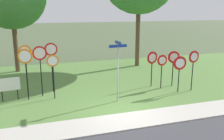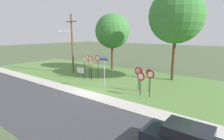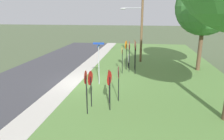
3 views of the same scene
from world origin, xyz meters
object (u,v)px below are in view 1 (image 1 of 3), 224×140
yield_sign_far_right (194,61)px  street_name_post (118,67)px  notice_board (9,85)px  stop_sign_far_left (40,60)px  yield_sign_far_left (180,66)px  yield_sign_near_left (174,60)px  stop_sign_far_center (53,68)px  stop_sign_near_left (26,59)px  stop_sign_near_right (26,63)px  stop_sign_far_right (51,56)px  yield_sign_near_right (152,61)px  yield_sign_center (162,64)px

yield_sign_far_right → street_name_post: bearing=-179.5°
notice_board → stop_sign_far_left: bearing=-2.2°
stop_sign_far_left → yield_sign_far_left: stop_sign_far_left is taller
yield_sign_near_left → yield_sign_far_right: size_ratio=0.93×
street_name_post → notice_board: street_name_post is taller
stop_sign_far_center → yield_sign_far_left: bearing=-14.4°
stop_sign_far_center → stop_sign_far_left: bearing=131.3°
stop_sign_near_left → yield_sign_near_left: bearing=-13.9°
yield_sign_near_left → yield_sign_far_right: 1.30m
yield_sign_far_left → street_name_post: street_name_post is taller
stop_sign_near_left → yield_sign_far_right: (9.31, -2.10, -0.26)m
stop_sign_near_left → stop_sign_near_right: bearing=-96.6°
yield_sign_near_left → stop_sign_near_left: bearing=-175.8°
stop_sign_near_right → yield_sign_far_left: bearing=1.8°
street_name_post → yield_sign_far_right: bearing=1.5°
stop_sign_far_left → street_name_post: bearing=-28.3°
stop_sign_far_center → stop_sign_far_right: size_ratio=0.83×
yield_sign_near_left → yield_sign_far_right: yield_sign_far_right is taller
yield_sign_near_right → yield_sign_far_left: size_ratio=1.04×
yield_sign_near_left → yield_sign_far_right: (0.63, -1.13, 0.13)m
stop_sign_near_right → yield_sign_near_left: size_ratio=1.24×
stop_sign_near_right → stop_sign_far_right: stop_sign_far_right is taller
stop_sign_far_center → stop_sign_far_right: bearing=83.3°
stop_sign_far_center → yield_sign_center: bearing=-6.9°
yield_sign_near_left → street_name_post: (-4.16, -1.47, 0.22)m
stop_sign_far_left → yield_sign_far_right: 8.72m
stop_sign_far_left → yield_sign_near_left: bearing=-4.3°
stop_sign_near_left → street_name_post: bearing=-35.9°
yield_sign_center → street_name_post: size_ratio=0.65×
stop_sign_near_right → notice_board: 1.52m
yield_sign_near_left → yield_sign_center: bearing=-157.8°
street_name_post → notice_board: 5.83m
yield_sign_far_left → stop_sign_near_left: bearing=172.0°
stop_sign_far_left → stop_sign_far_center: size_ratio=1.17×
stop_sign_near_right → yield_sign_far_left: 8.51m
stop_sign_near_right → yield_sign_near_right: stop_sign_near_right is taller
stop_sign_far_right → yield_sign_near_right: stop_sign_far_right is taller
stop_sign_far_left → stop_sign_far_right: stop_sign_far_right is taller
stop_sign_far_left → yield_sign_near_right: stop_sign_far_left is taller
yield_sign_near_right → yield_sign_far_right: size_ratio=0.92×
stop_sign_far_left → notice_board: (-1.66, -0.16, -1.24)m
stop_sign_far_right → yield_sign_far_right: stop_sign_far_right is taller
stop_sign_near_right → street_name_post: 4.80m
stop_sign_far_center → stop_sign_near_right: bearing=164.4°
stop_sign_far_center → yield_sign_far_right: size_ratio=1.00×
yield_sign_far_left → yield_sign_center: (-0.62, 0.94, -0.04)m
stop_sign_far_center → notice_board: size_ratio=1.94×
yield_sign_near_right → notice_board: yield_sign_near_right is taller
yield_sign_near_left → notice_board: bearing=-171.6°
stop_sign_near_right → stop_sign_far_left: stop_sign_far_left is taller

